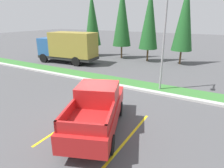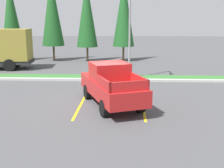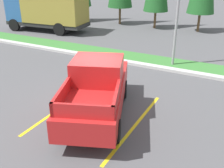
# 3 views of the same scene
# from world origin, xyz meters

# --- Properties ---
(ground_plane) EXTENTS (120.00, 120.00, 0.00)m
(ground_plane) POSITION_xyz_m (0.00, 0.00, 0.00)
(ground_plane) COLOR #4C4C4F
(parking_line_near) EXTENTS (0.12, 4.80, 0.01)m
(parking_line_near) POSITION_xyz_m (-1.05, -0.74, 0.00)
(parking_line_near) COLOR yellow
(parking_line_near) RESTS_ON ground
(parking_line_far) EXTENTS (0.12, 4.80, 0.01)m
(parking_line_far) POSITION_xyz_m (2.05, -0.74, 0.00)
(parking_line_far) COLOR yellow
(parking_line_far) RESTS_ON ground
(curb_strip) EXTENTS (56.00, 0.40, 0.15)m
(curb_strip) POSITION_xyz_m (0.00, 5.00, 0.07)
(curb_strip) COLOR #B2B2AD
(curb_strip) RESTS_ON ground
(grass_median) EXTENTS (56.00, 1.80, 0.06)m
(grass_median) POSITION_xyz_m (0.00, 6.10, 0.03)
(grass_median) COLOR #387533
(grass_median) RESTS_ON ground
(pickup_truck_main) EXTENTS (3.66, 5.55, 2.10)m
(pickup_truck_main) POSITION_xyz_m (0.48, -0.69, 1.04)
(pickup_truck_main) COLOR black
(pickup_truck_main) RESTS_ON ground
(street_light) EXTENTS (0.24, 1.49, 7.01)m
(street_light) POSITION_xyz_m (1.45, 5.75, 4.06)
(street_light) COLOR gray
(street_light) RESTS_ON ground
(cypress_tree_leftmost) EXTENTS (2.10, 2.10, 8.10)m
(cypress_tree_leftmost) POSITION_xyz_m (-10.24, 14.28, 4.77)
(cypress_tree_leftmost) COLOR brown
(cypress_tree_leftmost) RESTS_ON ground
(cypress_tree_left_inner) EXTENTS (2.25, 2.25, 8.64)m
(cypress_tree_left_inner) POSITION_xyz_m (-6.23, 14.83, 5.09)
(cypress_tree_left_inner) COLOR brown
(cypress_tree_left_inner) RESTS_ON ground
(cypress_tree_center) EXTENTS (2.13, 2.13, 8.18)m
(cypress_tree_center) POSITION_xyz_m (-2.70, 14.64, 4.82)
(cypress_tree_center) COLOR brown
(cypress_tree_center) RESTS_ON ground
(cypress_tree_right_inner) EXTENTS (2.18, 2.18, 8.40)m
(cypress_tree_right_inner) POSITION_xyz_m (0.97, 15.01, 4.95)
(cypress_tree_right_inner) COLOR brown
(cypress_tree_right_inner) RESTS_ON ground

